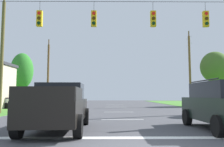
# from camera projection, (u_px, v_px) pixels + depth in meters

# --- Properties ---
(stop_bar_stripe) EXTENTS (15.44, 0.45, 0.01)m
(stop_bar_stripe) POSITION_uv_depth(u_px,v_px,m) (132.00, 138.00, 7.93)
(stop_bar_stripe) COLOR white
(stop_bar_stripe) RESTS_ON ground
(lane_dash_0) EXTENTS (2.50, 0.15, 0.01)m
(lane_dash_0) POSITION_uv_depth(u_px,v_px,m) (123.00, 119.00, 13.91)
(lane_dash_0) COLOR white
(lane_dash_0) RESTS_ON ground
(lane_dash_1) EXTENTS (2.50, 0.15, 0.01)m
(lane_dash_1) POSITION_uv_depth(u_px,v_px,m) (119.00, 112.00, 20.16)
(lane_dash_1) COLOR white
(lane_dash_1) RESTS_ON ground
(lane_dash_2) EXTENTS (2.50, 0.15, 0.01)m
(lane_dash_2) POSITION_uv_depth(u_px,v_px,m) (116.00, 107.00, 28.55)
(lane_dash_2) COLOR white
(lane_dash_2) RESTS_ON ground
(lane_dash_3) EXTENTS (2.50, 0.15, 0.01)m
(lane_dash_3) POSITION_uv_depth(u_px,v_px,m) (115.00, 105.00, 35.36)
(lane_dash_3) COLOR white
(lane_dash_3) RESTS_ON ground
(overhead_signal_span) EXTENTS (18.67, 0.31, 7.50)m
(overhead_signal_span) POSITION_uv_depth(u_px,v_px,m) (122.00, 48.00, 13.87)
(overhead_signal_span) COLOR brown
(overhead_signal_span) RESTS_ON ground
(pickup_truck) EXTENTS (2.44, 5.47, 1.95)m
(pickup_truck) POSITION_uv_depth(u_px,v_px,m) (59.00, 106.00, 9.76)
(pickup_truck) COLOR black
(pickup_truck) RESTS_ON ground
(suv_black) EXTENTS (2.22, 4.80, 2.05)m
(suv_black) POSITION_uv_depth(u_px,v_px,m) (223.00, 104.00, 9.70)
(suv_black) COLOR black
(suv_black) RESTS_ON ground
(distant_car_crossing_white) EXTENTS (4.37, 2.17, 1.52)m
(distant_car_crossing_white) POSITION_uv_depth(u_px,v_px,m) (22.00, 101.00, 25.75)
(distant_car_crossing_white) COLOR silver
(distant_car_crossing_white) RESTS_ON ground
(utility_pole_far_right) EXTENTS (0.29, 1.93, 10.05)m
(utility_pole_far_right) POSITION_uv_depth(u_px,v_px,m) (190.00, 68.00, 31.18)
(utility_pole_far_right) COLOR brown
(utility_pole_far_right) RESTS_ON ground
(utility_pole_mid_left) EXTENTS (0.27, 1.75, 9.73)m
(utility_pole_mid_left) POSITION_uv_depth(u_px,v_px,m) (2.00, 54.00, 18.97)
(utility_pole_mid_left) COLOR brown
(utility_pole_mid_left) RESTS_ON ground
(utility_pole_far_left) EXTENTS (0.28, 1.94, 9.32)m
(utility_pole_far_left) POSITION_uv_depth(u_px,v_px,m) (48.00, 73.00, 32.88)
(utility_pole_far_left) COLOR brown
(utility_pole_far_left) RESTS_ON ground
(tree_roadside_right) EXTENTS (3.19, 3.19, 7.53)m
(tree_roadside_right) POSITION_uv_depth(u_px,v_px,m) (22.00, 71.00, 33.98)
(tree_roadside_right) COLOR brown
(tree_roadside_right) RESTS_ON ground
(tree_roadside_far_right) EXTENTS (3.87, 3.87, 7.41)m
(tree_roadside_far_right) POSITION_uv_depth(u_px,v_px,m) (215.00, 67.00, 32.26)
(tree_roadside_far_right) COLOR brown
(tree_roadside_far_right) RESTS_ON ground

